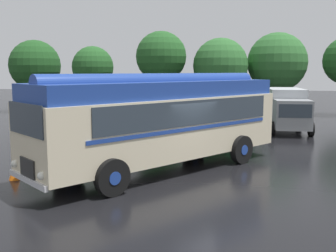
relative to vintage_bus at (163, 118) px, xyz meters
name	(u,v)px	position (x,y,z in m)	size (l,w,h in m)	color
ground_plane	(181,172)	(0.67, -0.22, -1.89)	(120.00, 120.00, 0.00)	black
vintage_bus	(163,118)	(0.00, 0.00, 0.00)	(8.50, 9.18, 3.49)	beige
car_near_left	(114,113)	(-4.70, 11.36, -1.05)	(2.16, 4.30, 1.66)	#144C28
car_mid_left	(152,113)	(-2.16, 11.50, -1.05)	(2.09, 4.27, 1.66)	#4C5156
car_mid_right	(196,114)	(0.69, 11.19, -1.05)	(2.41, 4.40, 1.66)	black
car_far_right	(239,115)	(3.40, 10.76, -1.05)	(2.00, 4.22, 1.66)	#144C28
box_van	(286,108)	(6.17, 10.37, -0.53)	(2.43, 5.81, 2.50)	#B2B7BC
tree_far_left	(35,64)	(-13.66, 19.18, 2.24)	(4.40, 4.40, 6.23)	#4C3823
tree_left_of_centre	(93,67)	(-8.11, 17.96, 2.00)	(3.41, 3.41, 5.59)	#4C3823
tree_centre	(163,56)	(-2.30, 18.15, 2.87)	(4.08, 4.08, 6.75)	#4C3823
tree_right_of_centre	(220,66)	(2.32, 18.09, 2.08)	(4.37, 4.37, 6.18)	#4C3823
tree_far_right	(277,62)	(6.94, 19.14, 2.41)	(4.79, 4.79, 6.65)	#4C3823
traffic_cone	(14,172)	(-4.73, -1.86, -1.62)	(0.36, 0.36, 0.55)	orange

